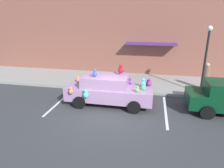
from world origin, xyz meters
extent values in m
plane|color=#38383A|center=(0.00, 0.00, 0.00)|extent=(60.00, 60.00, 0.00)
cube|color=gray|center=(0.00, 5.00, 0.07)|extent=(24.00, 4.00, 0.15)
cube|color=brown|center=(0.00, 7.15, 3.20)|extent=(24.00, 0.30, 6.40)
cube|color=#4D2D72|center=(1.62, 6.60, 2.55)|extent=(3.60, 1.10, 0.12)
cube|color=silver|center=(2.58, 1.00, 0.00)|extent=(0.12, 3.60, 0.01)
cube|color=silver|center=(-3.03, 1.00, 0.00)|extent=(0.12, 3.60, 0.01)
cube|color=#AC81AC|center=(-0.30, 1.30, 0.64)|extent=(4.43, 1.74, 0.68)
cube|color=#AC81AC|center=(-0.52, 1.30, 1.26)|extent=(2.30, 1.53, 0.56)
cylinder|color=black|center=(1.07, 2.17, 0.32)|extent=(0.64, 0.22, 0.64)
cylinder|color=black|center=(1.07, 0.43, 0.32)|extent=(0.64, 0.22, 0.64)
cylinder|color=black|center=(-1.68, 2.17, 0.32)|extent=(0.64, 0.22, 0.64)
cylinder|color=black|center=(-1.68, 0.43, 0.32)|extent=(0.64, 0.22, 0.64)
ellipsoid|color=#48DDAF|center=(-1.29, 0.32, 0.79)|extent=(0.26, 0.21, 0.31)
sphere|color=#48DDAF|center=(-1.29, 0.32, 1.00)|extent=(0.17, 0.17, 0.17)
ellipsoid|color=maroon|center=(0.22, 1.57, 1.79)|extent=(0.27, 0.22, 0.32)
sphere|color=maroon|center=(0.22, 1.57, 2.01)|extent=(0.17, 0.17, 0.17)
ellipsoid|color=#823F90|center=(0.71, 1.80, 1.11)|extent=(0.21, 0.17, 0.25)
sphere|color=#823F90|center=(0.71, 1.80, 1.28)|extent=(0.13, 0.13, 0.13)
ellipsoid|color=#EA9856|center=(-2.13, 1.58, 1.10)|extent=(0.20, 0.17, 0.24)
sphere|color=#EA9856|center=(-2.13, 1.58, 1.27)|extent=(0.13, 0.13, 0.13)
ellipsoid|color=#4AD66F|center=(1.44, 1.06, 1.11)|extent=(0.22, 0.18, 0.26)
sphere|color=#4AD66F|center=(1.44, 1.06, 1.29)|extent=(0.14, 0.14, 0.14)
ellipsoid|color=blue|center=(-0.97, 0.91, 1.71)|extent=(0.22, 0.18, 0.26)
sphere|color=blue|center=(-0.97, 0.91, 1.89)|extent=(0.14, 0.14, 0.14)
ellipsoid|color=#3F42E1|center=(-1.09, 1.95, 1.14)|extent=(0.26, 0.21, 0.31)
sphere|color=#3F42E1|center=(-1.09, 1.95, 1.35)|extent=(0.17, 0.17, 0.17)
ellipsoid|color=#983173|center=(1.70, 1.70, 1.13)|extent=(0.24, 0.20, 0.29)
sphere|color=#983173|center=(1.70, 1.70, 1.33)|extent=(0.15, 0.15, 0.15)
ellipsoid|color=#7EC856|center=(1.17, 0.70, 1.10)|extent=(0.19, 0.16, 0.23)
sphere|color=#7EC856|center=(1.17, 0.70, 1.25)|extent=(0.12, 0.12, 0.12)
ellipsoid|color=#59B0C9|center=(1.40, 1.48, 1.15)|extent=(0.28, 0.23, 0.33)
sphere|color=#59B0C9|center=(1.40, 1.48, 1.38)|extent=(0.18, 0.18, 0.18)
ellipsoid|color=#2A1392|center=(1.61, 1.72, 1.09)|extent=(0.19, 0.15, 0.22)
sphere|color=#2A1392|center=(1.61, 1.72, 1.25)|extent=(0.12, 0.12, 0.12)
ellipsoid|color=#D3814C|center=(-2.06, 0.34, 0.91)|extent=(0.22, 0.18, 0.26)
sphere|color=#D3814C|center=(-2.06, 0.34, 1.09)|extent=(0.14, 0.14, 0.14)
cylinder|color=black|center=(4.36, 2.20, 0.32)|extent=(0.64, 0.22, 0.64)
cylinder|color=black|center=(4.36, 0.55, 0.32)|extent=(0.64, 0.22, 0.64)
ellipsoid|color=beige|center=(-0.72, 3.81, 0.41)|extent=(0.41, 0.34, 0.51)
sphere|color=beige|center=(-0.72, 3.81, 0.77)|extent=(0.29, 0.29, 0.29)
sphere|color=beige|center=(-0.82, 3.81, 0.87)|extent=(0.12, 0.12, 0.12)
sphere|color=beige|center=(-0.62, 3.81, 0.87)|extent=(0.12, 0.12, 0.12)
cylinder|color=black|center=(4.66, 3.50, 1.91)|extent=(0.12, 0.12, 3.53)
sphere|color=#EAEACC|center=(4.66, 3.50, 3.82)|extent=(0.28, 0.28, 0.28)
cylinder|color=#856253|center=(5.01, 4.19, 0.85)|extent=(0.37, 0.37, 1.41)
sphere|color=tan|center=(5.01, 4.19, 1.69)|extent=(0.25, 0.25, 0.25)
camera|label=1|loc=(1.77, -8.20, 4.41)|focal=31.89mm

